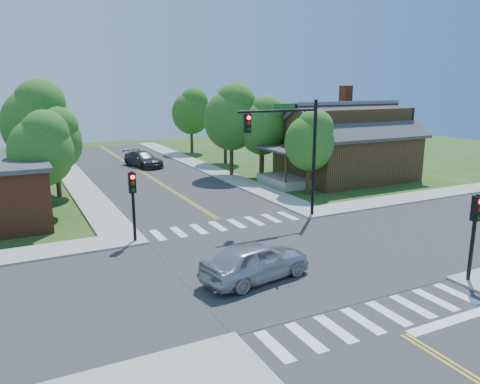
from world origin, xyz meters
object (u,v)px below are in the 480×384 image
signal_pole_se (475,222)px  car_dgrey (143,160)px  signal_mast_ne (291,141)px  signal_pole_nw (133,194)px  car_silver (256,262)px  house_ne (346,140)px

signal_pole_se → car_dgrey: 33.61m
signal_mast_ne → signal_pole_se: 11.55m
signal_pole_nw → car_silver: (3.34, -6.97, -1.83)m
house_ne → car_silver: size_ratio=2.53×
signal_pole_nw → car_silver: size_ratio=0.74×
signal_pole_nw → house_ne: bearing=22.7°
signal_mast_ne → car_silver: 10.15m
signal_pole_se → house_ne: house_ne is taller
car_dgrey → signal_mast_ne: bearing=-97.1°
car_silver → car_dgrey: bearing=-16.1°
house_ne → car_dgrey: size_ratio=2.37×
signal_mast_ne → car_dgrey: (-3.01, 22.01, -4.10)m
signal_pole_nw → house_ne: (20.71, 8.66, 0.67)m
house_ne → car_dgrey: (-14.20, 13.37, -2.58)m
signal_mast_ne → house_ne: 14.23m
signal_pole_nw → house_ne: 22.45m
signal_pole_nw → car_silver: signal_pole_nw is taller
signal_mast_ne → car_dgrey: size_ratio=1.31×
signal_mast_ne → car_silver: signal_mast_ne is taller
signal_mast_ne → house_ne: bearing=37.7°
car_silver → signal_pole_nw: bearing=15.7°
signal_pole_se → signal_mast_ne: bearing=98.6°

